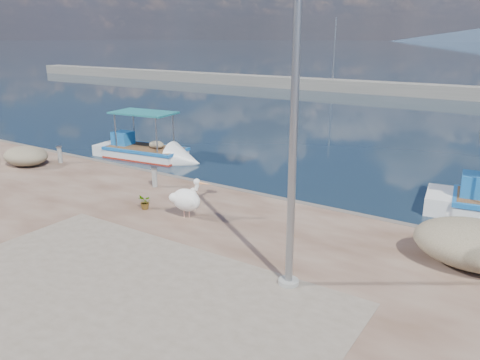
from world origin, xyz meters
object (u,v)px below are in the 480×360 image
object	(u,v)px
boat_left	(145,154)
pelican	(187,199)
lamp_post	(294,132)
bollard_near	(154,176)

from	to	relation	value
boat_left	pelican	bearing A→B (deg)	-44.90
pelican	lamp_post	world-z (taller)	lamp_post
boat_left	lamp_post	distance (m)	14.46
boat_left	pelican	xyz separation A→B (m)	(7.48, -5.88, 0.87)
pelican	boat_left	bearing A→B (deg)	117.26
pelican	bollard_near	bearing A→B (deg)	125.22
boat_left	lamp_post	bearing A→B (deg)	-39.80
boat_left	bollard_near	distance (m)	6.31
boat_left	bollard_near	world-z (taller)	boat_left
bollard_near	boat_left	bearing A→B (deg)	137.66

